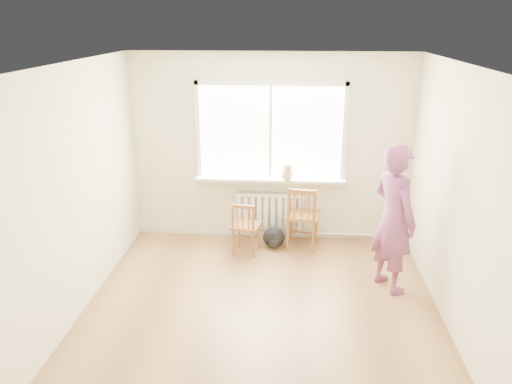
% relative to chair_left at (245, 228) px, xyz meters
% --- Properties ---
extents(floor, '(4.50, 4.50, 0.00)m').
position_rel_chair_left_xyz_m(floor, '(0.31, -1.62, -0.38)').
color(floor, '#9C7040').
rests_on(floor, ground).
extents(ceiling, '(4.50, 4.50, 0.00)m').
position_rel_chair_left_xyz_m(ceiling, '(0.31, -1.62, 2.32)').
color(ceiling, white).
rests_on(ceiling, back_wall).
extents(back_wall, '(4.00, 0.01, 2.70)m').
position_rel_chair_left_xyz_m(back_wall, '(0.31, 0.63, 0.97)').
color(back_wall, beige).
rests_on(back_wall, ground).
extents(window, '(2.12, 0.05, 1.42)m').
position_rel_chair_left_xyz_m(window, '(0.31, 0.61, 1.28)').
color(window, white).
rests_on(window, back_wall).
extents(windowsill, '(2.15, 0.22, 0.04)m').
position_rel_chair_left_xyz_m(windowsill, '(0.31, 0.52, 0.55)').
color(windowsill, white).
rests_on(windowsill, back_wall).
extents(radiator, '(1.00, 0.12, 0.55)m').
position_rel_chair_left_xyz_m(radiator, '(0.31, 0.54, 0.05)').
color(radiator, white).
rests_on(radiator, back_wall).
extents(heating_pipe, '(1.40, 0.04, 0.04)m').
position_rel_chair_left_xyz_m(heating_pipe, '(1.56, 0.57, -0.30)').
color(heating_pipe, silver).
rests_on(heating_pipe, back_wall).
extents(baseboard, '(4.00, 0.03, 0.08)m').
position_rel_chair_left_xyz_m(baseboard, '(0.31, 0.62, -0.34)').
color(baseboard, beige).
rests_on(baseboard, ground).
extents(chair_left, '(0.44, 0.42, 0.76)m').
position_rel_chair_left_xyz_m(chair_left, '(0.00, 0.00, 0.00)').
color(chair_left, brown).
rests_on(chair_left, floor).
extents(chair_right, '(0.52, 0.50, 0.94)m').
position_rel_chair_left_xyz_m(chair_right, '(0.78, 0.21, 0.09)').
color(chair_right, brown).
rests_on(chair_right, floor).
extents(person, '(0.70, 0.78, 1.79)m').
position_rel_chair_left_xyz_m(person, '(1.83, -0.78, 0.51)').
color(person, '#AF3A3D').
rests_on(person, floor).
extents(cat, '(0.22, 0.45, 0.30)m').
position_rel_chair_left_xyz_m(cat, '(0.56, 0.44, 0.69)').
color(cat, beige).
rests_on(cat, windowsill).
extents(backpack, '(0.36, 0.31, 0.31)m').
position_rel_chair_left_xyz_m(backpack, '(0.39, 0.22, -0.23)').
color(backpack, black).
rests_on(backpack, floor).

